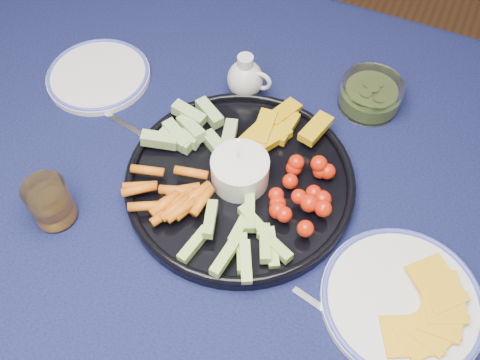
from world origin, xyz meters
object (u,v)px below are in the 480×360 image
at_px(pickle_bowl, 370,95).
at_px(side_plate_extra, 98,75).
at_px(dining_table, 199,179).
at_px(juice_tumbler, 51,204).
at_px(crudite_platter, 239,177).
at_px(creamer_pitcher, 246,79).
at_px(cheese_plate, 403,300).

height_order(pickle_bowl, side_plate_extra, pickle_bowl).
bearing_deg(dining_table, side_plate_extra, 161.80).
relative_size(juice_tumbler, side_plate_extra, 0.40).
xyz_separation_m(crudite_platter, side_plate_extra, (-0.37, 0.12, -0.01)).
xyz_separation_m(dining_table, crudite_platter, (0.10, -0.03, 0.11)).
xyz_separation_m(crudite_platter, juice_tumbler, (-0.26, -0.19, 0.01)).
relative_size(creamer_pitcher, juice_tumbler, 1.15).
distance_m(crudite_platter, cheese_plate, 0.33).
xyz_separation_m(crudite_platter, pickle_bowl, (0.15, 0.28, 0.00)).
relative_size(dining_table, side_plate_extra, 7.91).
distance_m(dining_table, cheese_plate, 0.45).
distance_m(crudite_platter, side_plate_extra, 0.39).
bearing_deg(pickle_bowl, cheese_plate, -66.23).
xyz_separation_m(dining_table, pickle_bowl, (0.26, 0.25, 0.11)).
bearing_deg(side_plate_extra, creamer_pitcher, 16.00).
bearing_deg(cheese_plate, dining_table, 162.81).
bearing_deg(creamer_pitcher, dining_table, -97.98).
relative_size(dining_table, juice_tumbler, 19.55).
bearing_deg(creamer_pitcher, cheese_plate, -37.25).
height_order(cheese_plate, juice_tumbler, juice_tumbler).
height_order(crudite_platter, pickle_bowl, crudite_platter).
bearing_deg(pickle_bowl, creamer_pitcher, -162.06).
distance_m(dining_table, side_plate_extra, 0.30).
height_order(dining_table, crudite_platter, crudite_platter).
height_order(dining_table, creamer_pitcher, creamer_pitcher).
bearing_deg(creamer_pitcher, juice_tumbler, -114.32).
bearing_deg(juice_tumbler, cheese_plate, 8.83).
bearing_deg(dining_table, crudite_platter, -17.81).
height_order(dining_table, side_plate_extra, side_plate_extra).
bearing_deg(crudite_platter, dining_table, 162.19).
distance_m(dining_table, creamer_pitcher, 0.22).
relative_size(dining_table, cheese_plate, 6.66).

